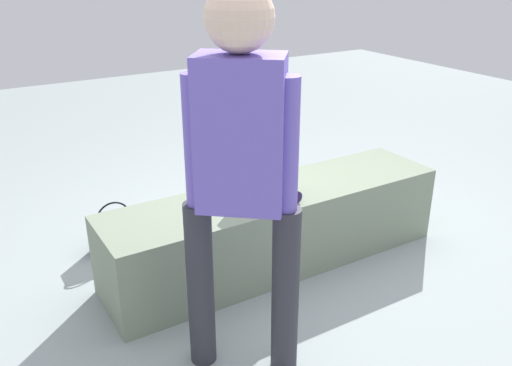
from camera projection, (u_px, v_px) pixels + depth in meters
name	position (u px, v px, depth m)	size (l,w,h in m)	color
ground_plane	(276.00, 262.00, 3.45)	(12.00, 12.00, 0.00)	#939F9F
concrete_ledge	(277.00, 227.00, 3.35)	(2.17, 0.53, 0.49)	gray
child_seated	(268.00, 159.00, 3.15)	(0.28, 0.32, 0.48)	#29174B
adult_standing	(241.00, 159.00, 2.20)	(0.43, 0.39, 1.73)	#2E2D36
cake_plate	(222.00, 200.00, 3.09)	(0.22, 0.22, 0.07)	#4CA5D8
gift_bag	(276.00, 196.00, 4.01)	(0.18, 0.09, 0.33)	gold
railing_post	(275.00, 139.00, 4.47)	(0.36, 0.36, 1.07)	black
water_bottle_near_gift	(212.00, 201.00, 4.09)	(0.06, 0.06, 0.19)	silver
party_cup_red	(327.00, 202.00, 4.15)	(0.08, 0.08, 0.11)	red
cake_box_white	(173.00, 213.00, 3.95)	(0.32, 0.27, 0.12)	white
handbag_black_leather	(115.00, 233.00, 3.55)	(0.30, 0.15, 0.34)	black
handbag_brown_canvas	(228.00, 221.00, 3.69)	(0.26, 0.11, 0.34)	brown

